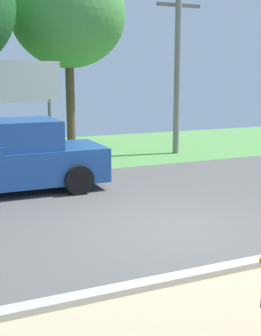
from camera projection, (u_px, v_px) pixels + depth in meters
ground_plane at (117, 196)px, 11.39m from camera, size 40.00×22.00×0.20m
pickup_truck at (5, 159)px, 11.46m from camera, size 5.20×2.28×1.88m
utility_pole at (177, 69)px, 16.84m from camera, size 1.80×0.24×6.17m
roadside_billboard at (23, 89)px, 15.06m from camera, size 2.60×0.12×3.50m
tree_left_far at (68, 15)px, 17.46m from camera, size 4.58×4.58×7.47m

